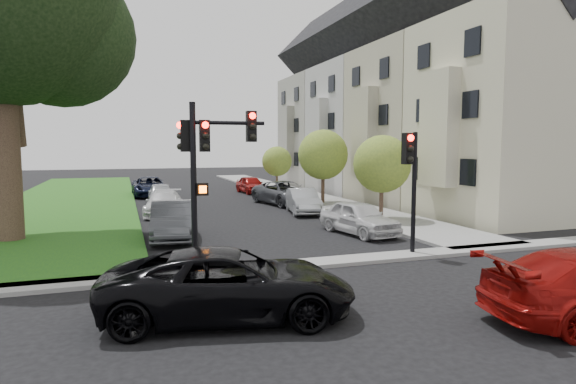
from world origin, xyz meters
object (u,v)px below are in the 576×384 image
object	(u,v)px
small_tree_b	(323,155)
car_parked_1	(303,201)
car_parked_8	(150,187)
car_cross_near	(230,284)
car_parked_0	(359,218)
small_tree_a	(382,164)
car_parked_5	(172,220)
car_parked_6	(164,203)
car_parked_2	(285,193)
traffic_signal_secondary	(411,170)
traffic_signal_main	(207,156)
car_parked_7	(161,193)
car_parked_3	(251,185)
small_tree_c	(277,161)

from	to	relation	value
small_tree_b	car_parked_1	size ratio (longest dim) A/B	1.14
small_tree_b	car_parked_8	bearing A→B (deg)	139.37
car_cross_near	car_parked_0	bearing A→B (deg)	-30.43
small_tree_a	car_parked_5	world-z (taller)	small_tree_a
car_parked_5	car_parked_8	size ratio (longest dim) A/B	0.88
car_parked_0	car_parked_6	xyz separation A→B (m)	(-7.23, 8.33, -0.06)
car_parked_0	car_parked_2	distance (m)	10.65
traffic_signal_secondary	car_parked_5	world-z (taller)	traffic_signal_secondary
traffic_signal_main	car_parked_1	size ratio (longest dim) A/B	1.19
car_cross_near	car_parked_1	world-z (taller)	car_cross_near
car_parked_2	traffic_signal_secondary	bearing A→B (deg)	-103.10
traffic_signal_main	car_parked_6	size ratio (longest dim) A/B	1.12
car_parked_5	car_parked_7	bearing A→B (deg)	93.34
traffic_signal_secondary	car_parked_0	size ratio (longest dim) A/B	1.01
traffic_signal_main	car_parked_5	xyz separation A→B (m)	(-0.49, 5.54, -2.64)
car_parked_6	car_parked_8	distance (m)	10.25
small_tree_a	car_parked_3	xyz separation A→B (m)	(-2.44, 15.74, -2.13)
car_parked_6	car_parked_7	xyz separation A→B (m)	(0.23, 5.44, 0.02)
small_tree_b	traffic_signal_secondary	size ratio (longest dim) A/B	1.14
car_parked_8	car_cross_near	bearing A→B (deg)	-90.93
small_tree_a	car_parked_0	size ratio (longest dim) A/B	1.02
small_tree_a	car_parked_2	world-z (taller)	small_tree_a
small_tree_a	small_tree_c	bearing A→B (deg)	90.00
traffic_signal_secondary	car_parked_8	distance (m)	23.87
small_tree_a	car_parked_3	world-z (taller)	small_tree_a
car_parked_6	small_tree_c	bearing A→B (deg)	58.97
small_tree_b	small_tree_c	bearing A→B (deg)	90.00
car_parked_0	car_parked_6	world-z (taller)	car_parked_0
car_parked_1	car_parked_2	world-z (taller)	car_parked_2
car_parked_5	car_parked_7	size ratio (longest dim) A/B	1.17
car_parked_0	car_parked_6	distance (m)	11.03
car_parked_0	car_cross_near	bearing A→B (deg)	-141.52
small_tree_b	car_parked_6	bearing A→B (deg)	-170.56
small_tree_b	car_parked_0	distance (m)	10.59
small_tree_a	car_cross_near	size ratio (longest dim) A/B	0.79
small_tree_b	car_parked_3	xyz separation A→B (m)	(-2.44, 8.51, -2.46)
small_tree_c	car_parked_8	bearing A→B (deg)	-175.09
small_tree_a	car_parked_1	distance (m)	5.14
traffic_signal_main	car_parked_2	xyz separation A→B (m)	(7.32, 14.68, -2.65)
car_parked_6	car_parked_7	size ratio (longest dim) A/B	1.14
car_parked_5	car_parked_7	distance (m)	12.28
car_cross_near	car_parked_7	distance (m)	21.67
car_parked_1	car_parked_7	world-z (taller)	car_parked_1
small_tree_a	car_cross_near	bearing A→B (deg)	-132.68
car_parked_7	car_parked_8	distance (m)	4.83
traffic_signal_secondary	car_cross_near	distance (m)	8.22
traffic_signal_secondary	car_parked_2	bearing A→B (deg)	87.80
car_cross_near	car_parked_0	xyz separation A→B (m)	(7.18, 7.90, -0.04)
traffic_signal_secondary	car_parked_2	world-z (taller)	traffic_signal_secondary
car_parked_7	car_parked_6	bearing A→B (deg)	-90.12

